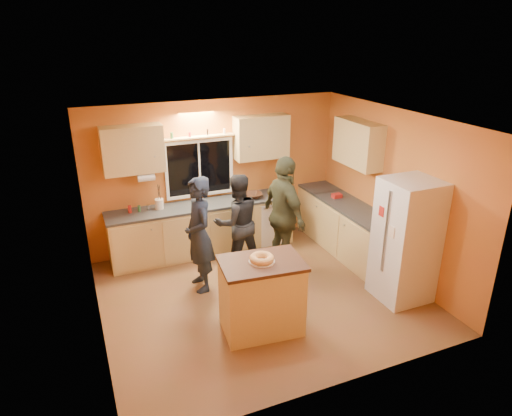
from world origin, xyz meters
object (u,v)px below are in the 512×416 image
person_left (199,235)px  person_right (284,215)px  island (262,296)px  refrigerator (406,241)px  person_center (237,222)px

person_left → person_right: bearing=88.6°
person_left → island: bearing=16.1°
refrigerator → person_right: bearing=131.6°
island → person_left: person_left is taller
island → person_center: (0.31, 1.69, 0.29)m
person_center → person_right: 0.77m
refrigerator → person_center: 2.58m
island → person_right: person_right is taller
refrigerator → person_right: person_right is taller
person_left → person_right: 1.40m
island → person_left: 1.43m
person_left → person_center: (0.74, 0.38, -0.08)m
person_left → person_center: bearing=115.1°
person_center → person_right: person_right is taller
person_left → person_right: person_right is taller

